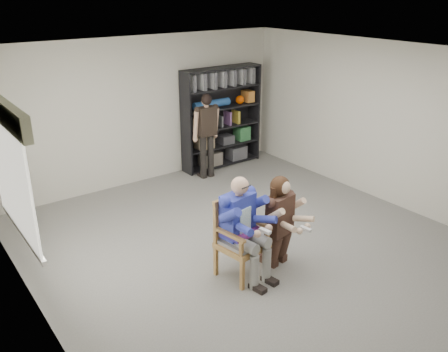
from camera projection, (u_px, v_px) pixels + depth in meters
room_shell at (262, 162)px, 6.44m from camera, size 6.00×7.00×2.80m
floor at (259, 251)px, 6.96m from camera, size 6.00×7.00×0.01m
window_left at (12, 172)px, 5.48m from camera, size 0.16×2.00×1.75m
armchair at (242, 239)px, 6.21m from camera, size 0.72×0.70×1.09m
seated_man at (242, 228)px, 6.15m from camera, size 0.73×0.94×1.42m
kneeling_woman at (281, 223)px, 6.40m from camera, size 0.67×0.95×1.30m
bookshelf at (222, 118)px, 9.95m from camera, size 1.80×0.38×2.10m
standing_man at (207, 137)px, 9.36m from camera, size 0.54×0.31×1.71m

